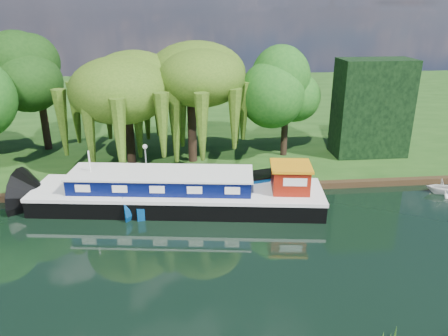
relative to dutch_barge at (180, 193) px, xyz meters
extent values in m
plane|color=black|center=(-2.95, -6.10, -0.99)|extent=(120.00, 120.00, 0.00)
cube|color=#173B10|center=(-2.95, 27.90, -0.76)|extent=(120.00, 52.00, 0.45)
cube|color=black|center=(-0.16, 0.02, -0.52)|extent=(19.15, 6.74, 1.25)
cube|color=silver|center=(-0.16, 0.02, 0.21)|extent=(19.26, 6.84, 0.23)
cube|color=#050D3D|center=(-1.19, 0.17, 0.83)|extent=(11.93, 4.59, 0.99)
cube|color=silver|center=(-1.19, 0.17, 1.39)|extent=(12.16, 4.83, 0.12)
cube|color=maroon|center=(7.06, -1.00, 1.12)|extent=(2.59, 2.59, 1.56)
cube|color=#C67C0E|center=(7.06, -1.00, 1.98)|extent=(2.88, 2.88, 0.17)
cylinder|color=silver|center=(-5.73, 0.81, 1.59)|extent=(0.10, 0.10, 2.50)
cube|color=navy|center=(3.04, 0.53, -0.65)|extent=(12.35, 4.85, 0.92)
cube|color=navy|center=(3.04, 0.53, 0.19)|extent=(8.67, 3.50, 0.76)
cube|color=black|center=(3.04, 0.53, 0.62)|extent=(8.79, 3.62, 0.10)
cube|color=silver|center=(0.11, -0.99, 0.23)|extent=(0.61, 0.19, 0.33)
cube|color=silver|center=(2.19, -0.49, 0.23)|extent=(0.61, 0.19, 0.33)
cube|color=silver|center=(4.26, 0.02, 0.23)|extent=(0.61, 0.19, 0.33)
cube|color=silver|center=(6.34, 0.52, 0.23)|extent=(0.61, 0.19, 0.33)
imported|color=silver|center=(18.43, 0.25, -0.99)|extent=(2.70, 2.49, 1.18)
cylinder|color=black|center=(-3.85, 7.53, 1.95)|extent=(0.64, 0.64, 4.97)
ellipsoid|color=#2A4B10|center=(-3.85, 7.53, 5.54)|extent=(6.94, 6.94, 4.48)
cylinder|color=black|center=(1.10, 7.66, 2.04)|extent=(0.73, 0.73, 5.15)
ellipsoid|color=#2A4B10|center=(1.10, 7.66, 5.75)|extent=(7.03, 7.03, 4.54)
cylinder|color=black|center=(-11.61, 12.12, 3.00)|extent=(0.69, 0.69, 7.06)
ellipsoid|color=black|center=(-11.61, 12.12, 5.89)|extent=(5.65, 5.65, 5.65)
cylinder|color=black|center=(8.87, 8.41, 2.45)|extent=(0.59, 0.59, 5.98)
ellipsoid|color=#144B12|center=(8.87, 8.41, 4.90)|extent=(4.78, 4.78, 4.78)
cube|color=black|center=(16.05, 7.90, 3.46)|extent=(6.00, 3.00, 8.00)
cylinder|color=silver|center=(-2.45, 4.40, 0.56)|extent=(0.10, 0.10, 2.20)
sphere|color=white|center=(-2.45, 4.40, 1.84)|extent=(0.36, 0.36, 0.36)
cylinder|color=silver|center=(-6.95, 2.30, -0.04)|extent=(0.16, 0.16, 1.00)
cylinder|color=silver|center=(0.05, 2.30, -0.04)|extent=(0.16, 0.16, 1.00)
cylinder|color=silver|center=(6.05, 2.30, -0.04)|extent=(0.16, 0.16, 1.00)
camera|label=1|loc=(0.19, -26.27, 11.67)|focal=35.00mm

